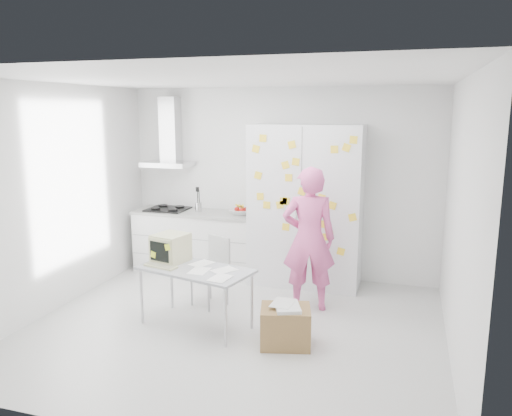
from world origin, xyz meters
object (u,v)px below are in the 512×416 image
(chair, at_px, (213,267))
(person, at_px, (309,239))
(desk, at_px, (179,257))
(cardboard_box, at_px, (285,326))

(chair, bearing_deg, person, 35.76)
(person, distance_m, desk, 1.55)
(person, xyz_separation_m, cardboard_box, (-0.03, -1.04, -0.66))
(desk, distance_m, cardboard_box, 1.44)
(person, relative_size, desk, 1.28)
(person, bearing_deg, chair, -3.93)
(person, distance_m, chair, 1.23)
(cardboard_box, bearing_deg, chair, 143.76)
(person, height_order, cardboard_box, person)
(person, height_order, chair, person)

